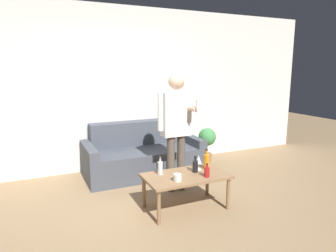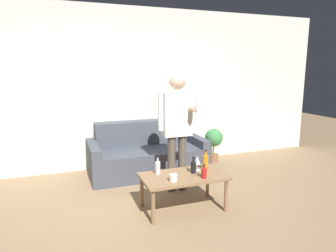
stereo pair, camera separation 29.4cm
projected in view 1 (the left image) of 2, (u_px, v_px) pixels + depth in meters
ground_plane at (157, 220)px, 3.39m from camera, size 16.00×16.00×0.00m
wall_back at (110, 89)px, 4.97m from camera, size 8.00×0.06×2.70m
couch at (142, 155)px, 4.90m from camera, size 1.85×0.90×0.82m
coffee_table at (186, 179)px, 3.62m from camera, size 1.01×0.58×0.43m
bottle_orange at (160, 168)px, 3.61m from camera, size 0.06×0.06×0.22m
bottle_green at (195, 166)px, 3.69m from camera, size 0.07×0.07×0.20m
bottle_dark at (207, 172)px, 3.53m from camera, size 0.06×0.06×0.17m
bottle_yellow at (206, 161)px, 3.81m from camera, size 0.07×0.07×0.26m
wine_glass_near at (198, 160)px, 3.77m from camera, size 0.08×0.08×0.19m
cup_on_table at (178, 178)px, 3.40m from camera, size 0.09×0.09×0.08m
person_standing_front at (176, 123)px, 4.06m from camera, size 0.47×0.42×1.63m
potted_plant at (207, 139)px, 5.51m from camera, size 0.32×0.32×0.62m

